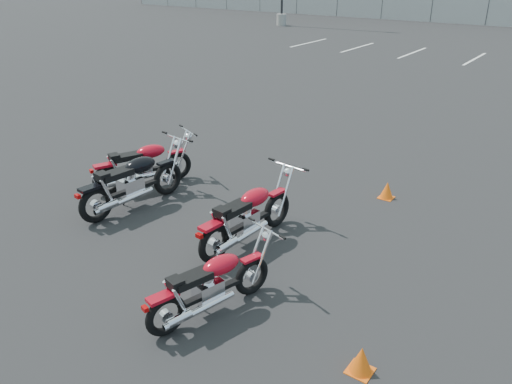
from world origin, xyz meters
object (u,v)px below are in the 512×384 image
Objects in this scene: motorcycle_front_red at (143,165)px; motorcycle_second_black at (133,182)px; motorcycle_rear_red at (247,216)px; motorcycle_third_red at (211,285)px.

motorcycle_second_black reaches higher than motorcycle_front_red.
motorcycle_second_black reaches higher than motorcycle_rear_red.
motorcycle_front_red is 0.91× the size of motorcycle_second_black.
motorcycle_front_red is at bearing 126.28° from motorcycle_second_black.
motorcycle_front_red is at bearing 148.38° from motorcycle_third_red.
motorcycle_rear_red is at bearing 4.08° from motorcycle_second_black.
motorcycle_rear_red is at bearing 111.89° from motorcycle_third_red.
motorcycle_third_red is at bearing -31.62° from motorcycle_front_red.
motorcycle_front_red reaches higher than motorcycle_third_red.
motorcycle_second_black is (0.55, -0.75, 0.04)m from motorcycle_front_red.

